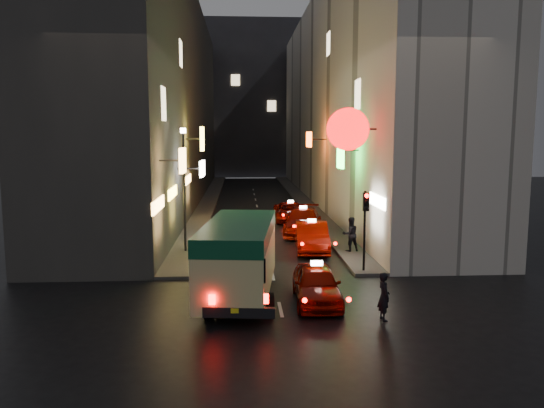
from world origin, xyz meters
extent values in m
plane|color=black|center=(0.00, 0.00, 0.00)|extent=(120.00, 120.00, 0.00)
cube|color=#33312F|center=(-8.00, 34.00, 9.00)|extent=(6.00, 52.00, 18.00)
cube|color=#FBB557|center=(-3.96, 10.26, 4.90)|extent=(0.18, 1.38, 1.13)
cube|color=white|center=(-3.58, 17.12, 4.09)|extent=(0.18, 2.13, 0.89)
cube|color=yellow|center=(-3.89, 21.83, 5.77)|extent=(0.18, 1.51, 1.60)
cube|color=#FBB557|center=(-4.98, 9.50, 3.00)|extent=(0.10, 3.04, 0.55)
cube|color=yellow|center=(-4.98, 14.40, 3.00)|extent=(0.10, 3.26, 0.55)
cube|color=#FBB557|center=(-4.98, 22.78, 3.00)|extent=(0.10, 3.35, 0.55)
cube|color=#FFE5B2|center=(-4.99, 12.00, 7.50)|extent=(0.06, 1.30, 1.60)
cube|color=#FFE5B2|center=(-4.99, 20.00, 11.00)|extent=(0.06, 1.30, 1.60)
cube|color=beige|center=(8.00, 34.00, 9.00)|extent=(6.00, 52.00, 18.00)
cylinder|color=#F20A0A|center=(3.65, 10.88, 6.31)|extent=(1.99, 0.18, 1.99)
cube|color=#32FF40|center=(4.02, 14.53, 5.22)|extent=(0.18, 1.26, 1.94)
cube|color=#FF4C0C|center=(3.69, 25.34, 5.70)|extent=(0.18, 1.91, 1.12)
cube|color=white|center=(4.98, 10.28, 3.00)|extent=(0.10, 2.74, 0.55)
cube|color=#FFE5B2|center=(4.99, 15.00, 8.20)|extent=(0.06, 1.30, 1.60)
cube|color=#FFE5B2|center=(4.99, 25.00, 12.50)|extent=(0.06, 1.30, 1.60)
cube|color=#2F2F34|center=(0.00, 66.00, 11.00)|extent=(30.00, 10.00, 22.00)
cube|color=#403D3B|center=(-4.25, 34.00, 0.07)|extent=(1.50, 52.00, 0.15)
cube|color=#403D3B|center=(4.25, 34.00, 0.07)|extent=(1.50, 52.00, 0.15)
cube|color=#C8C17D|center=(-1.44, 5.35, 1.63)|extent=(3.06, 6.82, 2.42)
cube|color=#0D4329|center=(-1.44, 5.35, 2.56)|extent=(3.08, 6.84, 0.60)
cube|color=black|center=(-1.44, 5.68, 1.87)|extent=(2.78, 4.20, 0.55)
cube|color=black|center=(-1.44, 2.10, 0.58)|extent=(2.27, 0.44, 0.33)
cube|color=#FF0A05|center=(-2.26, 2.03, 1.02)|extent=(0.20, 0.06, 0.31)
cube|color=#FF0A05|center=(-0.61, 2.03, 1.02)|extent=(0.20, 0.06, 0.31)
cylinder|color=black|center=(-2.47, 7.46, 0.42)|extent=(0.24, 0.84, 0.84)
cylinder|color=black|center=(-0.40, 3.24, 0.42)|extent=(0.24, 0.84, 0.84)
imported|color=#740900|center=(1.36, 4.70, 0.80)|extent=(2.24, 5.10, 1.60)
cube|color=white|center=(1.36, 4.70, 1.69)|extent=(0.43, 0.19, 0.16)
sphere|color=#FF0A05|center=(0.65, 2.42, 0.82)|extent=(0.16, 0.16, 0.16)
sphere|color=#FF0A05|center=(2.07, 2.42, 0.82)|extent=(0.16, 0.16, 0.16)
imported|color=#740900|center=(2.32, 13.22, 0.89)|extent=(2.67, 5.76, 1.79)
cube|color=white|center=(2.32, 13.22, 1.88)|extent=(0.43, 0.21, 0.16)
sphere|color=#FF0A05|center=(1.53, 10.67, 0.92)|extent=(0.16, 0.16, 0.16)
sphere|color=#FF0A05|center=(3.11, 10.67, 0.92)|extent=(0.16, 0.16, 0.16)
imported|color=#740900|center=(2.43, 18.02, 0.92)|extent=(3.22, 6.08, 1.84)
cube|color=white|center=(2.43, 18.02, 1.93)|extent=(0.44, 0.24, 0.16)
sphere|color=#FF0A05|center=(1.61, 15.39, 0.95)|extent=(0.16, 0.16, 0.16)
sphere|color=#FF0A05|center=(3.24, 15.39, 0.95)|extent=(0.16, 0.16, 0.16)
imported|color=#740900|center=(2.11, 22.82, 0.77)|extent=(1.99, 4.84, 1.54)
cube|color=white|center=(2.11, 22.82, 1.63)|extent=(0.42, 0.18, 0.16)
sphere|color=#FF0A05|center=(1.43, 20.62, 0.79)|extent=(0.16, 0.16, 0.16)
sphere|color=#FF0A05|center=(2.79, 20.62, 0.79)|extent=(0.16, 0.16, 0.16)
imported|color=black|center=(3.30, 2.75, 0.91)|extent=(0.46, 0.64, 1.82)
imported|color=black|center=(4.20, 12.46, 1.14)|extent=(0.83, 0.61, 1.98)
cylinder|color=black|center=(4.00, 8.60, 1.90)|extent=(0.10, 0.10, 3.50)
cube|color=black|center=(4.00, 8.42, 3.20)|extent=(0.26, 0.18, 0.80)
sphere|color=#FF0A05|center=(4.00, 8.31, 3.47)|extent=(0.18, 0.18, 0.18)
sphere|color=black|center=(4.00, 8.31, 3.20)|extent=(0.17, 0.17, 0.17)
sphere|color=black|center=(4.00, 8.31, 2.93)|extent=(0.17, 0.17, 0.17)
cylinder|color=black|center=(-4.20, 13.00, 3.15)|extent=(0.12, 0.12, 6.00)
cylinder|color=#FFE5BF|center=(-4.20, 13.00, 6.25)|extent=(0.28, 0.28, 0.25)
camera|label=1|loc=(-1.34, -13.78, 6.06)|focal=35.00mm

